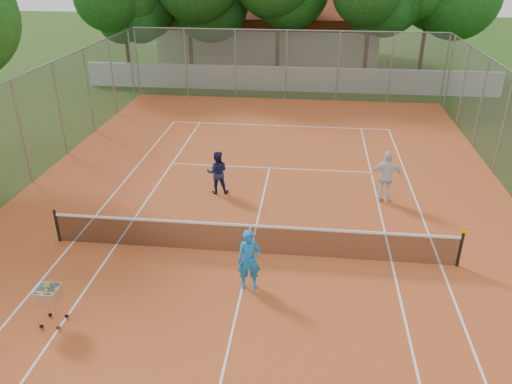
# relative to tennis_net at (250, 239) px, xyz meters

# --- Properties ---
(ground) EXTENTS (120.00, 120.00, 0.00)m
(ground) POSITION_rel_tennis_net_xyz_m (0.00, 0.00, -0.51)
(ground) COLOR #203C10
(ground) RESTS_ON ground
(court_pad) EXTENTS (18.00, 34.00, 0.02)m
(court_pad) POSITION_rel_tennis_net_xyz_m (0.00, 0.00, -0.50)
(court_pad) COLOR #C05525
(court_pad) RESTS_ON ground
(court_lines) EXTENTS (10.98, 23.78, 0.01)m
(court_lines) POSITION_rel_tennis_net_xyz_m (0.00, 0.00, -0.49)
(court_lines) COLOR white
(court_lines) RESTS_ON court_pad
(tennis_net) EXTENTS (11.88, 0.10, 0.98)m
(tennis_net) POSITION_rel_tennis_net_xyz_m (0.00, 0.00, 0.00)
(tennis_net) COLOR black
(tennis_net) RESTS_ON court_pad
(perimeter_fence) EXTENTS (18.00, 34.00, 4.00)m
(perimeter_fence) POSITION_rel_tennis_net_xyz_m (0.00, 0.00, 1.49)
(perimeter_fence) COLOR slate
(perimeter_fence) RESTS_ON ground
(boundary_wall) EXTENTS (26.00, 0.30, 1.50)m
(boundary_wall) POSITION_rel_tennis_net_xyz_m (0.00, 19.00, 0.24)
(boundary_wall) COLOR silver
(boundary_wall) RESTS_ON ground
(clubhouse) EXTENTS (16.40, 9.00, 4.40)m
(clubhouse) POSITION_rel_tennis_net_xyz_m (-2.00, 29.00, 1.69)
(clubhouse) COLOR beige
(clubhouse) RESTS_ON ground
(tropical_trees) EXTENTS (29.00, 19.00, 10.00)m
(tropical_trees) POSITION_rel_tennis_net_xyz_m (0.00, 22.00, 4.49)
(tropical_trees) COLOR #0E390F
(tropical_trees) RESTS_ON ground
(player_near) EXTENTS (0.69, 0.51, 1.71)m
(player_near) POSITION_rel_tennis_net_xyz_m (0.19, -1.66, 0.36)
(player_near) COLOR blue
(player_near) RESTS_ON court_pad
(player_far_left) EXTENTS (0.87, 0.73, 1.62)m
(player_far_left) POSITION_rel_tennis_net_xyz_m (-1.69, 3.92, 0.32)
(player_far_left) COLOR #1A1E4E
(player_far_left) RESTS_ON court_pad
(player_far_right) EXTENTS (1.12, 0.47, 1.90)m
(player_far_right) POSITION_rel_tennis_net_xyz_m (4.32, 3.92, 0.46)
(player_far_right) COLOR white
(player_far_right) RESTS_ON court_pad
(ball_hopper) EXTENTS (0.60, 0.60, 1.13)m
(ball_hopper) POSITION_rel_tennis_net_xyz_m (-4.31, -3.61, 0.07)
(ball_hopper) COLOR silver
(ball_hopper) RESTS_ON court_pad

